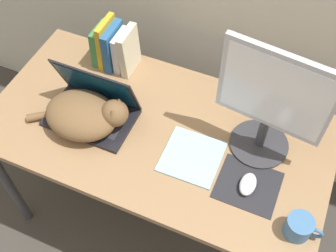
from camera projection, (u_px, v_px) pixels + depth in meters
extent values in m
cube|color=#93704C|center=(157.00, 131.00, 1.69)|extent=(1.38, 0.72, 0.03)
cylinder|color=#38383D|center=(8.00, 183.00, 1.98)|extent=(0.04, 0.04, 0.73)
cylinder|color=#38383D|center=(75.00, 92.00, 2.32)|extent=(0.04, 0.04, 0.73)
cylinder|color=#38383D|center=(307.00, 173.00, 2.01)|extent=(0.04, 0.04, 0.73)
cube|color=black|center=(91.00, 117.00, 1.70)|extent=(0.35, 0.23, 0.02)
cube|color=#28282D|center=(89.00, 118.00, 1.69)|extent=(0.28, 0.12, 0.00)
cube|color=black|center=(96.00, 85.00, 1.65)|extent=(0.35, 0.08, 0.22)
cube|color=#0A334C|center=(96.00, 86.00, 1.65)|extent=(0.31, 0.07, 0.19)
ellipsoid|color=brown|center=(82.00, 115.00, 1.64)|extent=(0.30, 0.25, 0.14)
sphere|color=brown|center=(115.00, 113.00, 1.61)|extent=(0.11, 0.11, 0.11)
cone|color=brown|center=(119.00, 102.00, 1.59)|extent=(0.04, 0.04, 0.03)
cone|color=brown|center=(112.00, 113.00, 1.56)|extent=(0.04, 0.04, 0.03)
cylinder|color=brown|center=(45.00, 115.00, 1.70)|extent=(0.13, 0.11, 0.03)
cylinder|color=#333338|center=(259.00, 144.00, 1.63)|extent=(0.23, 0.23, 0.01)
cylinder|color=#333338|center=(262.00, 133.00, 1.57)|extent=(0.04, 0.04, 0.13)
cube|color=#B2B2B7|center=(275.00, 91.00, 1.38)|extent=(0.39, 0.07, 0.34)
cube|color=white|center=(275.00, 94.00, 1.38)|extent=(0.36, 0.05, 0.30)
cube|color=#232328|center=(248.00, 185.00, 1.53)|extent=(0.22, 0.20, 0.00)
ellipsoid|color=silver|center=(248.00, 184.00, 1.51)|extent=(0.06, 0.10, 0.04)
cube|color=#387A42|center=(101.00, 44.00, 1.84)|extent=(0.04, 0.13, 0.18)
cube|color=gold|center=(106.00, 42.00, 1.82)|extent=(0.03, 0.14, 0.23)
cube|color=#285B93|center=(113.00, 47.00, 1.82)|extent=(0.04, 0.14, 0.20)
cube|color=white|center=(121.00, 51.00, 1.82)|extent=(0.03, 0.12, 0.18)
cube|color=beige|center=(129.00, 51.00, 1.80)|extent=(0.04, 0.14, 0.21)
cube|color=#99C6E0|center=(192.00, 157.00, 1.60)|extent=(0.22, 0.22, 0.01)
cylinder|color=teal|center=(299.00, 227.00, 1.39)|extent=(0.09, 0.09, 0.08)
torus|color=teal|center=(315.00, 233.00, 1.38)|extent=(0.05, 0.01, 0.05)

